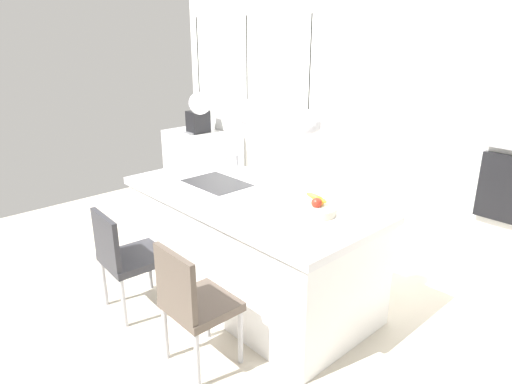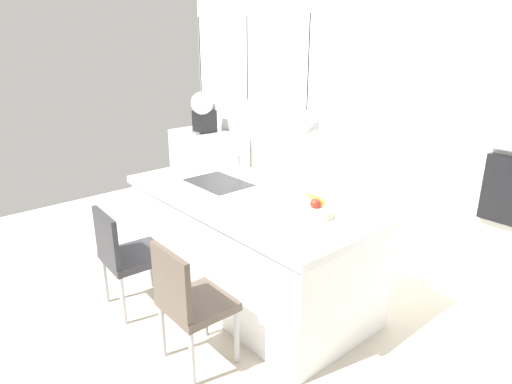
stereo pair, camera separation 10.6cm
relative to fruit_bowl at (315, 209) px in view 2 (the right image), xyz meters
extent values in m
plane|color=beige|center=(-0.65, -0.10, -0.95)|extent=(6.60, 6.60, 0.00)
cube|color=white|center=(-0.65, 1.55, 0.35)|extent=(6.00, 0.10, 2.60)
cube|color=white|center=(-0.65, -0.10, -0.53)|extent=(2.18, 0.99, 0.85)
cube|color=white|center=(-0.65, -0.10, -0.07)|extent=(2.24, 1.05, 0.06)
cube|color=#2D2D30|center=(-1.06, -0.10, -0.05)|extent=(0.56, 0.40, 0.02)
cylinder|color=silver|center=(-1.06, 0.14, 0.07)|extent=(0.02, 0.02, 0.22)
cylinder|color=silver|center=(-1.06, 0.06, 0.17)|extent=(0.02, 0.16, 0.02)
cylinder|color=beige|center=(0.00, 0.00, -0.01)|extent=(0.29, 0.29, 0.06)
sphere|color=#B22D1E|center=(0.00, 0.00, 0.05)|extent=(0.08, 0.08, 0.08)
sphere|color=orange|center=(-0.01, 0.03, 0.05)|extent=(0.08, 0.08, 0.08)
ellipsoid|color=yellow|center=(-0.03, 0.03, 0.07)|extent=(0.19, 0.07, 0.07)
cube|color=white|center=(-3.05, 1.18, -0.53)|extent=(1.10, 0.60, 0.85)
cube|color=black|center=(-3.11, 1.18, 0.05)|extent=(0.20, 0.28, 0.30)
cube|color=gray|center=(-3.11, 1.01, -0.09)|extent=(0.16, 0.08, 0.02)
cube|color=#4C515B|center=(-3.11, 1.27, 0.24)|extent=(0.14, 0.11, 0.08)
cube|color=#333338|center=(-1.10, -0.92, -0.51)|extent=(0.48, 0.50, 0.06)
cube|color=#333338|center=(-1.12, -1.13, -0.28)|extent=(0.43, 0.07, 0.40)
cylinder|color=#B2B2B7|center=(-0.90, -0.72, -0.75)|extent=(0.04, 0.04, 0.42)
cylinder|color=#B2B2B7|center=(-1.28, -0.70, -0.75)|extent=(0.04, 0.04, 0.42)
cylinder|color=#B2B2B7|center=(-0.92, -1.13, -0.75)|extent=(0.04, 0.04, 0.42)
cylinder|color=#B2B2B7|center=(-1.31, -1.11, -0.75)|extent=(0.04, 0.04, 0.42)
cube|color=brown|center=(-0.20, -0.92, -0.51)|extent=(0.45, 0.42, 0.06)
cube|color=brown|center=(-0.20, -1.10, -0.27)|extent=(0.42, 0.05, 0.42)
cylinder|color=#B2B2B7|center=(-0.01, -0.74, -0.74)|extent=(0.04, 0.04, 0.42)
cylinder|color=#B2B2B7|center=(-0.39, -0.73, -0.74)|extent=(0.04, 0.04, 0.42)
cylinder|color=#B2B2B7|center=(-0.01, -1.10, -0.74)|extent=(0.04, 0.04, 0.42)
cylinder|color=#B2B2B7|center=(-0.39, -1.09, -0.74)|extent=(0.04, 0.04, 0.42)
sphere|color=silver|center=(-1.26, -0.10, 0.63)|extent=(0.19, 0.19, 0.19)
cylinder|color=black|center=(-1.26, -0.10, 1.03)|extent=(0.01, 0.01, 0.60)
sphere|color=silver|center=(-0.65, -0.10, 0.63)|extent=(0.19, 0.19, 0.19)
cylinder|color=black|center=(-0.65, -0.10, 1.03)|extent=(0.01, 0.01, 0.60)
sphere|color=silver|center=(-0.03, -0.10, 0.63)|extent=(0.19, 0.19, 0.19)
cylinder|color=black|center=(-0.03, -0.10, 1.03)|extent=(0.01, 0.01, 0.60)
camera|label=1|loc=(1.97, -2.41, 1.23)|focal=31.90mm
camera|label=2|loc=(2.04, -2.33, 1.23)|focal=31.90mm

